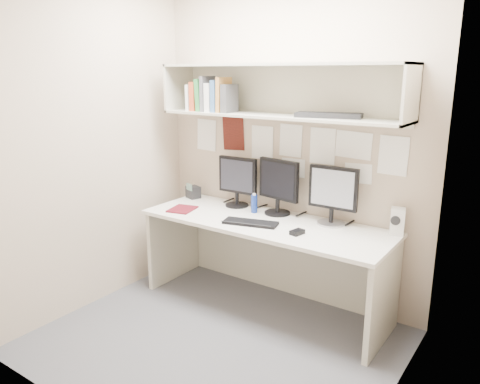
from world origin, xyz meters
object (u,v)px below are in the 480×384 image
Objects in this scene: maroon_notebook at (182,209)px; desk_phone at (193,192)px; desk at (265,264)px; speaker at (397,221)px; monitor_center at (278,184)px; monitor_right at (333,193)px; monitor_left at (238,179)px; keyboard at (250,223)px.

maroon_notebook is 0.39m from desk_phone.
speaker is at bearing 15.77° from desk.
maroon_notebook is at bearing -142.58° from monitor_center.
monitor_right is (0.47, 0.00, -0.00)m from monitor_center.
desk_phone is at bearing 179.74° from monitor_right.
speaker is at bearing 4.33° from monitor_right.
monitor_left is at bearing 167.03° from speaker.
desk is 10.31× the size of speaker.
desk_phone is (-0.90, 0.20, 0.42)m from desk.
desk_phone is at bearing 143.36° from keyboard.
monitor_center is (0.40, -0.00, 0.01)m from monitor_left.
monitor_center is 0.43m from keyboard.
monitor_right reaches higher than desk.
desk is at bearing -1.49° from maroon_notebook.
desk_phone is at bearing 103.50° from maroon_notebook.
maroon_notebook is (-0.68, -0.01, -0.00)m from keyboard.
desk is 1.02m from desk_phone.
keyboard is 0.68m from maroon_notebook.
keyboard is at bearing -145.87° from monitor_right.
monitor_left is 0.95× the size of monitor_center.
keyboard is 1.07m from speaker.
keyboard is 2.87× the size of desk_phone.
maroon_notebook is (-0.73, -0.15, 0.37)m from desk.
monitor_left is at bearing 152.31° from desk.
monitor_center reaches higher than desk_phone.
monitor_right reaches higher than speaker.
monitor_right is at bearing -1.48° from monitor_left.
desk is 0.83m from maroon_notebook.
monitor_left reaches higher than desk.
monitor_center is at bearing 167.86° from speaker.
monitor_right is 2.30× the size of speaker.
monitor_left is at bearing 21.49° from desk_phone.
maroon_notebook is at bearing -168.29° from desk.
desk_phone is (-0.86, 0.34, 0.05)m from keyboard.
desk is 13.83× the size of desk_phone.
keyboard is 2.14× the size of speaker.
maroon_notebook is at bearing -131.34° from monitor_left.
monitor_left is at bearing 120.90° from keyboard.
desk is 8.57× the size of maroon_notebook.
desk is at bearing -179.14° from speaker.
monitor_left is at bearing -169.99° from monitor_center.
monitor_left is (-0.42, 0.22, 0.60)m from desk.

